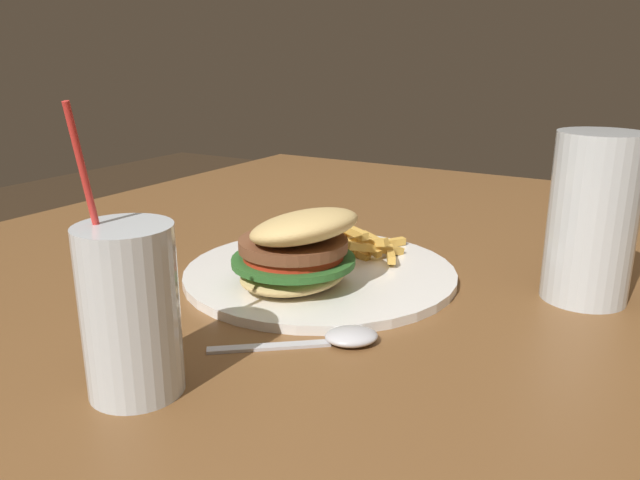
% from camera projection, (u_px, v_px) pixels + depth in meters
% --- Properties ---
extents(dining_table, '(1.40, 1.14, 0.71)m').
position_uv_depth(dining_table, '(349.00, 368.00, 0.74)').
color(dining_table, brown).
rests_on(dining_table, ground_plane).
extents(meal_plate_near, '(0.31, 0.31, 0.10)m').
position_uv_depth(meal_plate_near, '(311.00, 260.00, 0.68)').
color(meal_plate_near, white).
rests_on(meal_plate_near, dining_table).
extents(beer_glass, '(0.09, 0.09, 0.17)m').
position_uv_depth(beer_glass, '(591.00, 225.00, 0.63)').
color(beer_glass, silver).
rests_on(beer_glass, dining_table).
extents(juice_glass, '(0.07, 0.07, 0.22)m').
position_uv_depth(juice_glass, '(131.00, 319.00, 0.46)').
color(juice_glass, silver).
rests_on(juice_glass, dining_table).
extents(spoon, '(0.11, 0.13, 0.01)m').
position_uv_depth(spoon, '(342.00, 337.00, 0.55)').
color(spoon, silver).
rests_on(spoon, dining_table).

